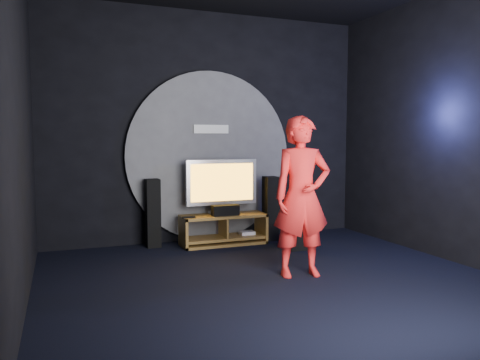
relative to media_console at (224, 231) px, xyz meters
name	(u,v)px	position (x,y,z in m)	size (l,w,h in m)	color
floor	(279,284)	(-0.08, -2.05, -0.20)	(5.00, 5.00, 0.00)	black
back_wall	(209,127)	(-0.08, 0.45, 1.55)	(5.00, 0.04, 3.50)	black
front_wall	(478,106)	(-0.08, -4.55, 1.55)	(5.00, 0.04, 3.50)	black
left_wall	(17,118)	(-2.58, -2.05, 1.55)	(0.04, 5.00, 3.50)	black
right_wall	(461,124)	(2.42, -2.05, 1.55)	(0.04, 5.00, 3.50)	black
wall_disc_panel	(210,156)	(-0.08, 0.39, 1.11)	(2.60, 0.11, 2.60)	#515156
media_console	(224,231)	(0.00, 0.00, 0.00)	(1.27, 0.45, 0.45)	olive
tv	(222,184)	(-0.01, 0.07, 0.70)	(1.09, 0.22, 0.81)	#ADAEB4
center_speaker	(225,210)	(-0.01, -0.09, 0.33)	(0.40, 0.15, 0.15)	black
remote	(189,217)	(-0.57, -0.12, 0.27)	(0.18, 0.05, 0.02)	black
tower_speaker_left	(153,213)	(-1.02, 0.22, 0.30)	(0.20, 0.22, 0.99)	black
tower_speaker_right	(270,208)	(0.77, 0.02, 0.30)	(0.20, 0.22, 0.99)	black
subwoofer	(296,237)	(0.87, -0.65, -0.03)	(0.31, 0.31, 0.34)	black
player	(302,197)	(0.30, -1.84, 0.72)	(0.67, 0.44, 1.83)	red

